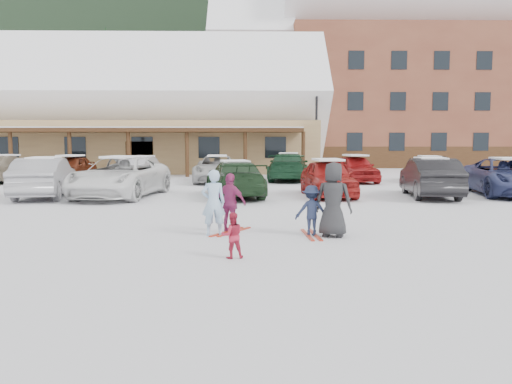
{
  "coord_description": "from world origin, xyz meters",
  "views": [
    {
      "loc": [
        0.09,
        -10.14,
        2.1
      ],
      "look_at": [
        0.3,
        1.0,
        1.0
      ],
      "focal_mm": 35.0,
      "sensor_mm": 36.0,
      "label": 1
    }
  ],
  "objects_px": {
    "toddler_red": "(232,235)",
    "bystander_dark": "(333,200)",
    "day_lodge": "(126,118)",
    "child_magenta": "(231,203)",
    "parked_car_11": "(288,167)",
    "adult_skier": "(213,203)",
    "parked_car_4": "(328,178)",
    "parked_car_6": "(507,177)",
    "parked_car_10": "(217,169)",
    "parked_car_5": "(430,178)",
    "lamp_post": "(316,127)",
    "alpine_hotel": "(395,74)",
    "parked_car_7": "(5,169)",
    "child_navy": "(311,211)",
    "parked_car_9": "(142,169)",
    "parked_car_1": "(45,178)",
    "parked_car_12": "(355,169)",
    "parked_car_2": "(120,177)",
    "parked_car_8": "(71,169)",
    "parked_car_13": "(429,169)",
    "parked_car_3": "(235,179)"
  },
  "relations": [
    {
      "from": "toddler_red",
      "to": "bystander_dark",
      "type": "height_order",
      "value": "bystander_dark"
    },
    {
      "from": "day_lodge",
      "to": "child_magenta",
      "type": "relative_size",
      "value": 20.86
    },
    {
      "from": "parked_car_11",
      "to": "adult_skier",
      "type": "bearing_deg",
      "value": 86.45
    },
    {
      "from": "parked_car_4",
      "to": "parked_car_6",
      "type": "distance_m",
      "value": 7.25
    },
    {
      "from": "day_lodge",
      "to": "bystander_dark",
      "type": "relative_size",
      "value": 17.32
    },
    {
      "from": "adult_skier",
      "to": "parked_car_10",
      "type": "distance_m",
      "value": 15.37
    },
    {
      "from": "parked_car_5",
      "to": "lamp_post",
      "type": "bearing_deg",
      "value": -72.64
    },
    {
      "from": "alpine_hotel",
      "to": "bystander_dark",
      "type": "distance_m",
      "value": 39.87
    },
    {
      "from": "child_magenta",
      "to": "parked_car_7",
      "type": "height_order",
      "value": "parked_car_7"
    },
    {
      "from": "adult_skier",
      "to": "toddler_red",
      "type": "relative_size",
      "value": 1.78
    },
    {
      "from": "adult_skier",
      "to": "parked_car_11",
      "type": "bearing_deg",
      "value": -111.48
    },
    {
      "from": "child_navy",
      "to": "child_magenta",
      "type": "relative_size",
      "value": 0.82
    },
    {
      "from": "child_navy",
      "to": "parked_car_7",
      "type": "distance_m",
      "value": 21.46
    },
    {
      "from": "parked_car_6",
      "to": "parked_car_9",
      "type": "height_order",
      "value": "parked_car_6"
    },
    {
      "from": "adult_skier",
      "to": "parked_car_4",
      "type": "distance_m",
      "value": 9.17
    },
    {
      "from": "parked_car_10",
      "to": "parked_car_7",
      "type": "bearing_deg",
      "value": 176.34
    },
    {
      "from": "lamp_post",
      "to": "parked_car_11",
      "type": "distance_m",
      "value": 6.85
    },
    {
      "from": "parked_car_1",
      "to": "parked_car_5",
      "type": "relative_size",
      "value": 1.01
    },
    {
      "from": "parked_car_6",
      "to": "child_magenta",
      "type": "bearing_deg",
      "value": -134.22
    },
    {
      "from": "alpine_hotel",
      "to": "parked_car_12",
      "type": "distance_m",
      "value": 24.37
    },
    {
      "from": "parked_car_6",
      "to": "parked_car_10",
      "type": "xyz_separation_m",
      "value": [
        -12.01,
        6.87,
        -0.03
      ]
    },
    {
      "from": "parked_car_2",
      "to": "parked_car_11",
      "type": "distance_m",
      "value": 11.03
    },
    {
      "from": "parked_car_2",
      "to": "parked_car_8",
      "type": "distance_m",
      "value": 9.07
    },
    {
      "from": "parked_car_8",
      "to": "adult_skier",
      "type": "bearing_deg",
      "value": -58.02
    },
    {
      "from": "parked_car_5",
      "to": "parked_car_8",
      "type": "distance_m",
      "value": 18.49
    },
    {
      "from": "bystander_dark",
      "to": "parked_car_8",
      "type": "xyz_separation_m",
      "value": [
        -11.47,
        16.19,
        -0.13
      ]
    },
    {
      "from": "adult_skier",
      "to": "parked_car_5",
      "type": "distance_m",
      "value": 11.17
    },
    {
      "from": "child_magenta",
      "to": "parked_car_4",
      "type": "xyz_separation_m",
      "value": [
        3.57,
        7.92,
        0.03
      ]
    },
    {
      "from": "toddler_red",
      "to": "parked_car_8",
      "type": "relative_size",
      "value": 0.2
    },
    {
      "from": "child_navy",
      "to": "parked_car_13",
      "type": "xyz_separation_m",
      "value": [
        8.45,
        15.73,
        0.12
      ]
    },
    {
      "from": "parked_car_11",
      "to": "bystander_dark",
      "type": "bearing_deg",
      "value": 95.69
    },
    {
      "from": "parked_car_2",
      "to": "parked_car_12",
      "type": "relative_size",
      "value": 1.32
    },
    {
      "from": "child_navy",
      "to": "parked_car_2",
      "type": "relative_size",
      "value": 0.2
    },
    {
      "from": "adult_skier",
      "to": "parked_car_3",
      "type": "distance_m",
      "value": 8.17
    },
    {
      "from": "parked_car_13",
      "to": "parked_car_6",
      "type": "bearing_deg",
      "value": 103.87
    },
    {
      "from": "child_magenta",
      "to": "parked_car_2",
      "type": "bearing_deg",
      "value": -29.41
    },
    {
      "from": "parked_car_10",
      "to": "parked_car_13",
      "type": "distance_m",
      "value": 11.5
    },
    {
      "from": "parked_car_2",
      "to": "parked_car_10",
      "type": "distance_m",
      "value": 7.93
    },
    {
      "from": "day_lodge",
      "to": "parked_car_7",
      "type": "relative_size",
      "value": 5.82
    },
    {
      "from": "bystander_dark",
      "to": "parked_car_1",
      "type": "height_order",
      "value": "bystander_dark"
    },
    {
      "from": "lamp_post",
      "to": "parked_car_4",
      "type": "distance_m",
      "value": 14.45
    },
    {
      "from": "adult_skier",
      "to": "child_navy",
      "type": "relative_size",
      "value": 1.31
    },
    {
      "from": "parked_car_6",
      "to": "parked_car_11",
      "type": "relative_size",
      "value": 1.02
    },
    {
      "from": "day_lodge",
      "to": "parked_car_6",
      "type": "relative_size",
      "value": 5.43
    },
    {
      "from": "parked_car_11",
      "to": "parked_car_12",
      "type": "bearing_deg",
      "value": 169.98
    },
    {
      "from": "toddler_red",
      "to": "parked_car_10",
      "type": "relative_size",
      "value": 0.16
    },
    {
      "from": "parked_car_7",
      "to": "parked_car_13",
      "type": "height_order",
      "value": "parked_car_7"
    },
    {
      "from": "parked_car_10",
      "to": "parked_car_12",
      "type": "relative_size",
      "value": 1.21
    },
    {
      "from": "parked_car_6",
      "to": "parked_car_9",
      "type": "xyz_separation_m",
      "value": [
        -16.17,
        7.58,
        -0.06
      ]
    },
    {
      "from": "day_lodge",
      "to": "parked_car_12",
      "type": "xyz_separation_m",
      "value": [
        14.92,
        -11.45,
        -3.22
      ]
    }
  ]
}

